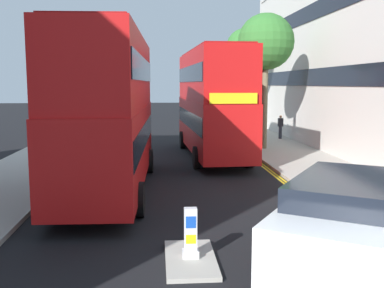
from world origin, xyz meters
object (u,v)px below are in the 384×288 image
(double_decker_bus_oncoming, at_px, (212,100))
(taxi_minivan, at_px, (341,234))
(pedestrian_far, at_px, (280,126))
(double_decker_bus_away, at_px, (109,108))
(keep_left_bollard, at_px, (191,235))

(double_decker_bus_oncoming, xyz_separation_m, taxi_minivan, (0.54, -15.80, -1.96))
(double_decker_bus_oncoming, relative_size, pedestrian_far, 6.73)
(double_decker_bus_oncoming, distance_m, taxi_minivan, 15.93)
(double_decker_bus_away, xyz_separation_m, pedestrian_far, (10.13, 13.93, -2.04))
(taxi_minivan, bearing_deg, double_decker_bus_oncoming, 91.96)
(double_decker_bus_away, distance_m, double_decker_bus_oncoming, 8.74)
(keep_left_bollard, distance_m, pedestrian_far, 22.20)
(keep_left_bollard, relative_size, double_decker_bus_away, 0.10)
(pedestrian_far, bearing_deg, double_decker_bus_away, -126.03)
(double_decker_bus_away, relative_size, taxi_minivan, 2.15)
(double_decker_bus_away, bearing_deg, pedestrian_far, 53.97)
(pedestrian_far, bearing_deg, keep_left_bollard, -110.37)
(double_decker_bus_away, relative_size, pedestrian_far, 6.71)
(double_decker_bus_away, relative_size, double_decker_bus_oncoming, 1.00)
(taxi_minivan, relative_size, pedestrian_far, 3.13)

